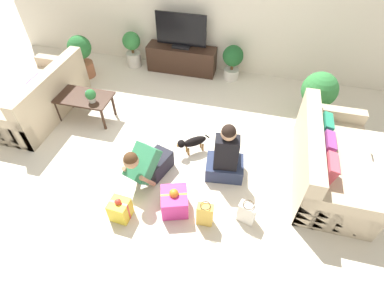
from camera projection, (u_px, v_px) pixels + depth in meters
The scene contains 20 objects.
ground_plane at pixel (164, 151), 4.68m from camera, with size 16.00×16.00×0.00m, color beige.
wall_back at pixel (203, 4), 5.57m from camera, with size 8.40×0.06×2.60m.
sofa_left at pixel (40, 99), 5.18m from camera, with size 0.94×1.86×0.84m.
sofa_right at pixel (328, 162), 4.13m from camera, with size 0.94×1.86×0.84m.
coffee_table at pixel (83, 99), 4.98m from camera, with size 0.97×0.52×0.45m.
tv_console at pixel (182, 59), 6.18m from camera, with size 1.41×0.40×0.53m.
tv at pixel (181, 33), 5.78m from camera, with size 1.00×0.20×0.68m.
potted_plant_back_right at pixel (233, 60), 5.86m from camera, with size 0.40×0.40×0.71m.
potted_plant_corner_left at pixel (81, 54), 5.89m from camera, with size 0.45×0.45×0.85m.
potted_plant_back_left at pixel (132, 48), 6.23m from camera, with size 0.37×0.37×0.74m.
potted_plant_corner_right at pixel (319, 92), 4.85m from camera, with size 0.57×0.57×0.90m.
person_kneeling at pixel (147, 163), 4.05m from camera, with size 0.53×0.81×0.77m.
person_sitting at pixel (226, 158), 4.10m from camera, with size 0.56×0.52×0.97m.
dog at pixel (192, 142), 4.53m from camera, with size 0.45×0.36×0.30m.
gift_box_a at pixel (120, 209), 3.75m from camera, with size 0.25×0.25×0.36m.
gift_box_b at pixel (174, 201), 3.83m from camera, with size 0.43×0.44×0.39m.
gift_bag_a at pixel (205, 214), 3.67m from camera, with size 0.20×0.13×0.38m.
gift_bag_b at pixel (247, 213), 3.71m from camera, with size 0.24×0.17×0.33m.
mug at pixel (89, 94), 4.92m from camera, with size 0.12×0.08×0.09m.
tabletop_plant at pixel (91, 95), 4.76m from camera, with size 0.17×0.17×0.22m.
Camera 1 is at (1.22, -3.04, 3.38)m, focal length 28.00 mm.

